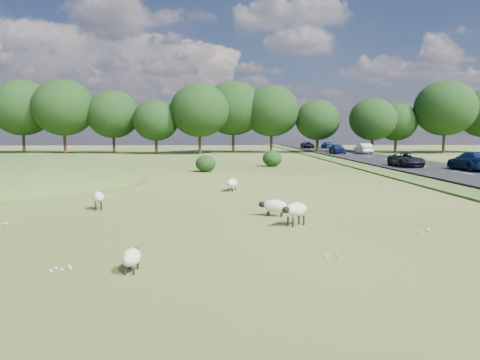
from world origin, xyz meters
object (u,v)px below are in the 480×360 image
object	(u,v)px
car_6	(472,161)
sheep_3	(232,183)
sheep_1	(274,206)
sheep_2	(98,197)
sheep_0	(295,210)
sheep_5	(132,257)
car_7	(327,145)
car_2	(308,145)
car_4	(406,160)
car_1	(337,149)
car_3	(364,149)

from	to	relation	value
car_6	sheep_3	bearing A→B (deg)	28.17
sheep_1	sheep_2	bearing A→B (deg)	5.40
sheep_0	sheep_2	size ratio (longest dim) A/B	1.01
sheep_5	car_7	world-z (taller)	car_7
sheep_3	car_2	size ratio (longest dim) A/B	0.29
sheep_3	car_4	size ratio (longest dim) A/B	0.29
sheep_2	car_1	xyz separation A→B (m)	(22.51, 46.68, 0.41)
sheep_0	sheep_5	distance (m)	7.34
sheep_5	car_6	size ratio (longest dim) A/B	0.19
sheep_0	car_6	size ratio (longest dim) A/B	0.22
sheep_2	car_6	distance (m)	31.36
sheep_5	car_4	bearing A→B (deg)	-29.97
sheep_2	car_6	world-z (taller)	car_6
sheep_2	sheep_3	distance (m)	8.71
sheep_3	sheep_1	bearing A→B (deg)	26.58
sheep_2	car_1	world-z (taller)	car_1
car_2	car_1	bearing A→B (deg)	-90.00
sheep_1	car_7	distance (m)	73.81
sheep_3	car_3	bearing A→B (deg)	169.42
sheep_3	sheep_0	bearing A→B (deg)	27.58
sheep_2	car_6	size ratio (longest dim) A/B	0.22
sheep_5	sheep_2	bearing A→B (deg)	20.95
sheep_1	car_2	bearing A→B (deg)	-81.85
sheep_0	car_1	xyz separation A→B (m)	(14.37, 50.64, 0.37)
sheep_2	car_7	world-z (taller)	car_7
sheep_2	car_7	xyz separation A→B (m)	(26.31, 69.43, 0.31)
car_4	car_6	size ratio (longest dim) A/B	0.86
car_1	car_3	distance (m)	3.81
sheep_5	car_2	world-z (taller)	car_2
sheep_2	sheep_1	bearing A→B (deg)	-120.01
sheep_2	sheep_3	size ratio (longest dim) A/B	0.88
sheep_0	sheep_3	distance (m)	10.39
sheep_3	car_6	world-z (taller)	car_6
sheep_5	car_4	size ratio (longest dim) A/B	0.22
car_4	car_7	xyz separation A→B (m)	(3.80, 48.04, -0.02)
car_3	car_6	bearing A→B (deg)	90.00
sheep_1	sheep_5	distance (m)	8.62
sheep_3	car_1	bearing A→B (deg)	174.05
sheep_5	car_3	size ratio (longest dim) A/B	0.22
car_6	sheep_1	bearing A→B (deg)	45.47
sheep_1	car_6	size ratio (longest dim) A/B	0.23
car_3	car_6	xyz separation A→B (m)	(0.00, -29.33, 0.02)
car_2	car_4	bearing A→B (deg)	-90.00
car_3	car_7	xyz separation A→B (m)	(0.00, 23.04, -0.14)
sheep_1	sheep_0	bearing A→B (deg)	125.38
car_4	sheep_2	bearing A→B (deg)	-136.45
car_6	car_2	bearing A→B (deg)	-85.87
car_6	sheep_5	bearing A→B (deg)	48.85
sheep_0	car_3	xyz separation A→B (m)	(18.17, 50.35, 0.40)
sheep_5	car_6	xyz separation A→B (m)	(23.11, 26.45, 0.66)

